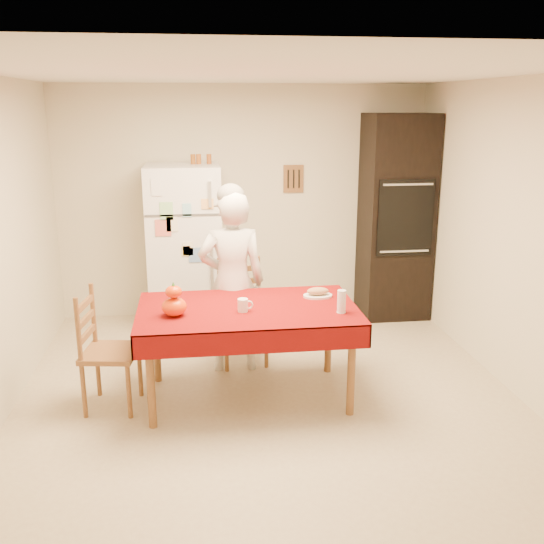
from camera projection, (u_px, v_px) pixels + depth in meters
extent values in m
plane|color=tan|center=(270.00, 401.00, 4.82)|extent=(4.50, 4.50, 0.00)
cube|color=beige|center=(244.00, 202.00, 6.64)|extent=(4.00, 0.02, 2.50)
cube|color=beige|center=(343.00, 381.00, 2.34)|extent=(4.00, 0.02, 2.50)
cube|color=beige|center=(522.00, 241.00, 4.74)|extent=(0.02, 4.50, 2.50)
cube|color=white|center=(269.00, 72.00, 4.16)|extent=(4.00, 4.50, 0.02)
cube|color=brown|center=(293.00, 179.00, 6.63)|extent=(0.22, 0.02, 0.30)
cube|color=white|center=(185.00, 247.00, 6.31)|extent=(0.75, 0.70, 1.70)
cube|color=silver|center=(210.00, 194.00, 5.83)|extent=(0.03, 0.03, 0.25)
cube|color=silver|center=(212.00, 269.00, 6.03)|extent=(0.03, 0.03, 0.60)
cube|color=black|center=(396.00, 217.00, 6.58)|extent=(0.70, 0.60, 2.20)
cube|color=black|center=(406.00, 218.00, 6.27)|extent=(0.59, 0.02, 0.80)
cylinder|color=brown|center=(151.00, 383.00, 4.35)|extent=(0.06, 0.06, 0.71)
cylinder|color=brown|center=(156.00, 342.00, 5.10)|extent=(0.06, 0.06, 0.71)
cylinder|color=brown|center=(351.00, 371.00, 4.54)|extent=(0.06, 0.06, 0.71)
cylinder|color=brown|center=(328.00, 334.00, 5.28)|extent=(0.06, 0.06, 0.71)
cube|color=brown|center=(248.00, 311.00, 4.72)|extent=(1.60, 0.90, 0.04)
cube|color=#5E0905|center=(248.00, 308.00, 4.71)|extent=(1.70, 1.00, 0.01)
cylinder|color=brown|center=(227.00, 348.00, 5.32)|extent=(0.04, 0.04, 0.43)
cylinder|color=brown|center=(221.00, 335.00, 5.64)|extent=(0.04, 0.04, 0.43)
cylinder|color=brown|center=(266.00, 345.00, 5.40)|extent=(0.04, 0.04, 0.43)
cylinder|color=brown|center=(258.00, 331.00, 5.72)|extent=(0.04, 0.04, 0.43)
cube|color=brown|center=(243.00, 315.00, 5.46)|extent=(0.46, 0.44, 0.04)
cube|color=brown|center=(239.00, 284.00, 5.55)|extent=(0.36, 0.07, 0.50)
cylinder|color=brown|center=(129.00, 392.00, 4.52)|extent=(0.04, 0.04, 0.43)
cylinder|color=brown|center=(84.00, 391.00, 4.53)|extent=(0.04, 0.04, 0.43)
cylinder|color=brown|center=(140.00, 371.00, 4.87)|extent=(0.04, 0.04, 0.43)
cylinder|color=brown|center=(98.00, 371.00, 4.87)|extent=(0.04, 0.04, 0.43)
cube|color=brown|center=(111.00, 353.00, 4.63)|extent=(0.46, 0.47, 0.04)
cube|color=brown|center=(86.00, 322.00, 4.57)|extent=(0.08, 0.36, 0.50)
imported|color=silver|center=(232.00, 283.00, 5.24)|extent=(0.59, 0.39, 1.60)
cylinder|color=white|center=(243.00, 305.00, 4.60)|extent=(0.08, 0.08, 0.10)
ellipsoid|color=#D73B05|center=(174.00, 307.00, 4.50)|extent=(0.19, 0.19, 0.14)
ellipsoid|color=#D45304|center=(174.00, 292.00, 4.47)|extent=(0.12, 0.12, 0.09)
cylinder|color=white|center=(342.00, 301.00, 4.57)|extent=(0.07, 0.07, 0.18)
cylinder|color=white|center=(318.00, 296.00, 4.96)|extent=(0.24, 0.24, 0.02)
ellipsoid|color=#A0794F|center=(318.00, 291.00, 4.95)|extent=(0.18, 0.10, 0.06)
cylinder|color=brown|center=(193.00, 159.00, 6.13)|extent=(0.05, 0.05, 0.10)
cylinder|color=#99501B|center=(199.00, 159.00, 6.14)|extent=(0.05, 0.05, 0.10)
cylinder|color=brown|center=(209.00, 159.00, 6.15)|extent=(0.05, 0.05, 0.10)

